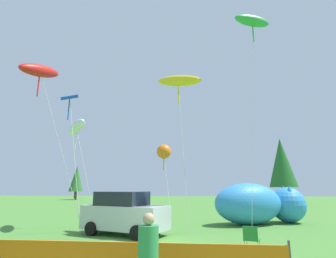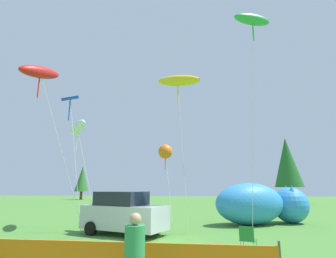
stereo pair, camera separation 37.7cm
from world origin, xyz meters
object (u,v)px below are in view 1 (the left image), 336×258
kite_blue_box (70,99)px  kite_yellow_hero (178,81)px  kite_red_lizard (40,71)px  inflatable_cat (259,205)px  kite_orange_flower (164,152)px  parked_car (124,213)px  spectator_in_green_shirt (148,258)px  kite_white_ghost (76,128)px  folding_chair (251,237)px  kite_green_fish (252,22)px

kite_blue_box → kite_yellow_hero: bearing=2.0°
kite_yellow_hero → kite_red_lizard: kite_yellow_hero is taller
kite_yellow_hero → kite_blue_box: bearing=-178.0°
inflatable_cat → kite_orange_flower: 7.09m
parked_car → kite_yellow_hero: 7.41m
inflatable_cat → spectator_in_green_shirt: size_ratio=3.67×
kite_blue_box → kite_white_ghost: kite_blue_box is taller
folding_chair → spectator_in_green_shirt: (-2.74, -4.34, 0.37)m
inflatable_cat → kite_yellow_hero: kite_yellow_hero is taller
kite_blue_box → kite_green_fish: kite_green_fish is taller
kite_orange_flower → kite_red_lizard: size_ratio=0.62×
kite_orange_flower → kite_red_lizard: 9.46m
kite_red_lizard → parked_car: bearing=21.3°
spectator_in_green_shirt → parked_car: bearing=106.8°
kite_green_fish → kite_white_ghost: 11.83m
folding_chair → kite_orange_flower: size_ratio=0.18×
folding_chair → kite_white_ghost: 11.30m
folding_chair → kite_red_lizard: (-9.08, 1.85, 7.07)m
kite_orange_flower → kite_green_fish: 9.94m
folding_chair → spectator_in_green_shirt: size_ratio=0.54×
kite_orange_flower → kite_red_lizard: kite_red_lizard is taller
parked_car → folding_chair: (5.08, -3.40, -0.41)m
kite_white_ghost → kite_yellow_hero: (6.10, -1.13, 2.26)m
kite_red_lizard → inflatable_cat: bearing=26.9°
spectator_in_green_shirt → kite_blue_box: bearing=124.8°
kite_orange_flower → kite_yellow_hero: kite_yellow_hero is taller
folding_chair → kite_red_lizard: size_ratio=0.11×
spectator_in_green_shirt → kite_yellow_hero: 10.98m
parked_car → kite_orange_flower: bearing=98.8°
kite_orange_flower → kite_green_fish: (5.46, -5.00, 6.64)m
spectator_in_green_shirt → kite_red_lizard: bearing=135.7°
kite_green_fish → kite_red_lizard: 11.60m
kite_white_ghost → kite_yellow_hero: kite_yellow_hero is taller
inflatable_cat → kite_orange_flower: (-5.97, 1.49, 3.52)m
inflatable_cat → kite_yellow_hero: (-4.71, -3.42, 6.76)m
folding_chair → kite_green_fish: bearing=-0.8°
spectator_in_green_shirt → kite_white_ghost: kite_white_ghost is taller
kite_blue_box → kite_yellow_hero: size_ratio=0.86×
folding_chair → kite_white_ghost: size_ratio=0.15×
parked_car → spectator_in_green_shirt: parked_car is taller
kite_orange_flower → kite_blue_box: kite_blue_box is taller
inflatable_cat → kite_blue_box: bearing=176.3°
kite_green_fish → kite_yellow_hero: (-4.21, 0.09, -3.40)m
inflatable_cat → kite_red_lizard: 14.23m
kite_yellow_hero → kite_red_lizard: 6.97m
kite_white_ghost → kite_red_lizard: kite_red_lizard is taller
kite_green_fish → kite_yellow_hero: bearing=178.8°
kite_green_fish → kite_white_ghost: bearing=173.3°
kite_blue_box → kite_white_ghost: bearing=94.6°
inflatable_cat → kite_blue_box: (-10.71, -3.63, 5.80)m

